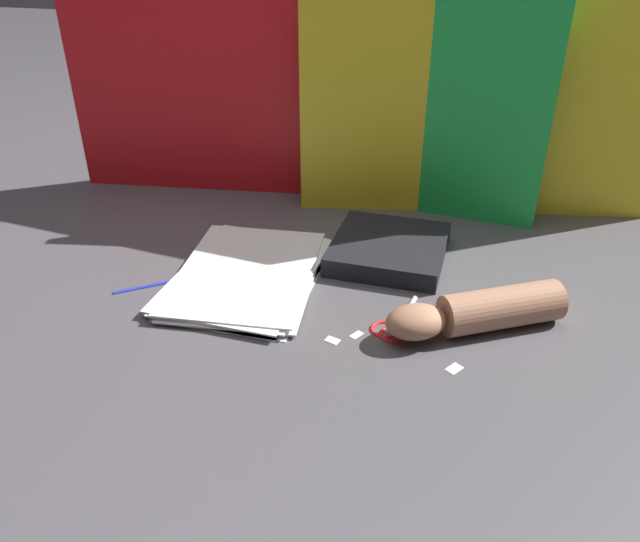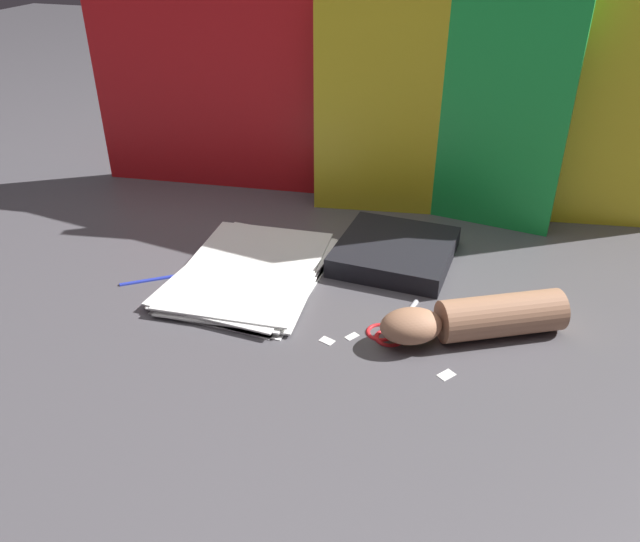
# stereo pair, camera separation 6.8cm
# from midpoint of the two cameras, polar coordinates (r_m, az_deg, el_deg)

# --- Properties ---
(ground_plane) EXTENTS (6.00, 6.00, 0.00)m
(ground_plane) POSITION_cam_midpoint_polar(r_m,az_deg,el_deg) (1.08, 0.64, -2.71)
(ground_plane) COLOR #4C494F
(backdrop_panel_left) EXTENTS (0.74, 0.09, 0.50)m
(backdrop_panel_left) POSITION_cam_midpoint_polar(r_m,az_deg,el_deg) (1.46, -5.22, 16.86)
(backdrop_panel_left) COLOR red
(backdrop_panel_left) RESTS_ON ground_plane
(backdrop_panel_center) EXTENTS (0.75, 0.13, 0.56)m
(backdrop_panel_center) POSITION_cam_midpoint_polar(r_m,az_deg,el_deg) (1.36, 7.42, 17.07)
(backdrop_panel_center) COLOR green
(backdrop_panel_center) RESTS_ON ground_plane
(backdrop_panel_right) EXTENTS (0.75, 0.14, 0.52)m
(backdrop_panel_right) POSITION_cam_midpoint_polar(r_m,az_deg,el_deg) (1.35, 17.80, 14.77)
(backdrop_panel_right) COLOR yellow
(backdrop_panel_right) RESTS_ON ground_plane
(paper_stack) EXTENTS (0.27, 0.36, 0.02)m
(paper_stack) POSITION_cam_midpoint_polar(r_m,az_deg,el_deg) (1.15, -4.62, -0.13)
(paper_stack) COLOR white
(paper_stack) RESTS_ON ground_plane
(book_closed) EXTENTS (0.22, 0.23, 0.04)m
(book_closed) POSITION_cam_midpoint_polar(r_m,az_deg,el_deg) (1.21, 8.50, 1.75)
(book_closed) COLOR black
(book_closed) RESTS_ON ground_plane
(scissors) EXTENTS (0.13, 0.15, 0.01)m
(scissors) POSITION_cam_midpoint_polar(r_m,az_deg,el_deg) (1.02, 8.75, -5.18)
(scissors) COLOR silver
(scissors) RESTS_ON ground_plane
(hand_forearm) EXTENTS (0.29, 0.20, 0.07)m
(hand_forearm) POSITION_cam_midpoint_polar(r_m,az_deg,el_deg) (1.02, 15.98, -4.22)
(hand_forearm) COLOR #A87556
(hand_forearm) RESTS_ON ground_plane
(paper_scrap_near) EXTENTS (0.03, 0.03, 0.00)m
(paper_scrap_near) POSITION_cam_midpoint_polar(r_m,az_deg,el_deg) (0.95, 13.55, -9.26)
(paper_scrap_near) COLOR white
(paper_scrap_near) RESTS_ON ground_plane
(paper_scrap_mid) EXTENTS (0.03, 0.02, 0.00)m
(paper_scrap_mid) POSITION_cam_midpoint_polar(r_m,az_deg,el_deg) (0.99, 2.64, -6.41)
(paper_scrap_mid) COLOR white
(paper_scrap_mid) RESTS_ON ground_plane
(paper_scrap_far) EXTENTS (0.02, 0.03, 0.00)m
(paper_scrap_far) POSITION_cam_midpoint_polar(r_m,az_deg,el_deg) (1.00, 4.91, -6.00)
(paper_scrap_far) COLOR white
(paper_scrap_far) RESTS_ON ground_plane
(pen) EXTENTS (0.12, 0.09, 0.01)m
(pen) POSITION_cam_midpoint_polar(r_m,az_deg,el_deg) (1.17, -12.97, -0.60)
(pen) COLOR #2333B2
(pen) RESTS_ON ground_plane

